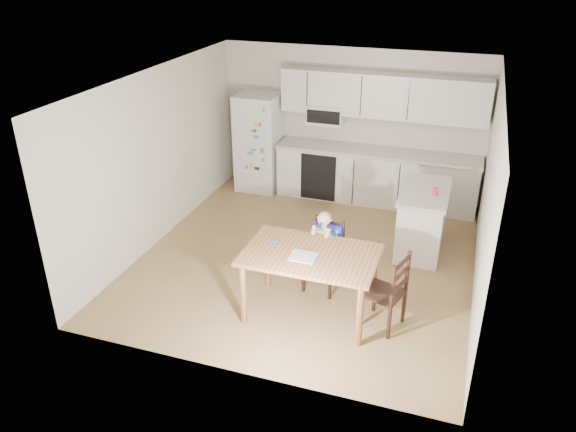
% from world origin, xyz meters
% --- Properties ---
extents(room, '(4.52, 5.01, 2.51)m').
position_xyz_m(room, '(0.00, 0.48, 1.25)').
color(room, olive).
rests_on(room, ground).
extents(refrigerator, '(0.72, 0.70, 1.70)m').
position_xyz_m(refrigerator, '(-1.55, 2.15, 0.85)').
color(refrigerator, silver).
rests_on(refrigerator, ground).
extents(kitchen_run, '(3.37, 0.62, 2.15)m').
position_xyz_m(kitchen_run, '(0.50, 2.24, 0.88)').
color(kitchen_run, silver).
rests_on(kitchen_run, ground).
extents(kitchen_island, '(0.65, 1.25, 0.92)m').
position_xyz_m(kitchen_island, '(1.47, 0.77, 0.46)').
color(kitchen_island, silver).
rests_on(kitchen_island, ground).
extents(red_cup, '(0.08, 0.08, 0.10)m').
position_xyz_m(red_cup, '(1.60, 0.65, 0.97)').
color(red_cup, '#E12747').
rests_on(red_cup, kitchen_island).
extents(dining_table, '(1.54, 0.99, 0.82)m').
position_xyz_m(dining_table, '(0.41, -1.26, 0.71)').
color(dining_table, brown).
rests_on(dining_table, ground).
extents(napkin, '(0.30, 0.26, 0.01)m').
position_xyz_m(napkin, '(0.35, -1.37, 0.83)').
color(napkin, '#A4A5A9').
rests_on(napkin, dining_table).
extents(toddler_spoon, '(0.12, 0.06, 0.02)m').
position_xyz_m(toddler_spoon, '(-0.09, -1.15, 0.83)').
color(toddler_spoon, '#292FC9').
rests_on(toddler_spoon, dining_table).
extents(chair_booster, '(0.46, 0.46, 1.08)m').
position_xyz_m(chair_booster, '(0.41, -0.65, 0.65)').
color(chair_booster, black).
rests_on(chair_booster, ground).
extents(chair_side, '(0.52, 0.52, 0.95)m').
position_xyz_m(chair_side, '(1.35, -1.24, 0.54)').
color(chair_side, black).
rests_on(chair_side, ground).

